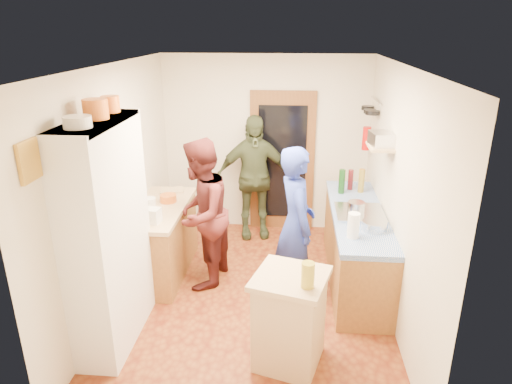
# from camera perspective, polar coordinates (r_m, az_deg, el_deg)

# --- Properties ---
(floor) EXTENTS (3.00, 4.00, 0.02)m
(floor) POSITION_cam_1_polar(r_m,az_deg,el_deg) (5.45, -0.29, -12.93)
(floor) COLOR brown
(floor) RESTS_ON ground
(ceiling) EXTENTS (3.00, 4.00, 0.02)m
(ceiling) POSITION_cam_1_polar(r_m,az_deg,el_deg) (4.58, -0.35, 15.68)
(ceiling) COLOR silver
(ceiling) RESTS_ON ground
(wall_back) EXTENTS (3.00, 0.02, 2.60)m
(wall_back) POSITION_cam_1_polar(r_m,az_deg,el_deg) (6.78, 1.21, 5.92)
(wall_back) COLOR beige
(wall_back) RESTS_ON ground
(wall_front) EXTENTS (3.00, 0.02, 2.60)m
(wall_front) POSITION_cam_1_polar(r_m,az_deg,el_deg) (3.07, -3.78, -12.85)
(wall_front) COLOR beige
(wall_front) RESTS_ON ground
(wall_left) EXTENTS (0.02, 4.00, 2.60)m
(wall_left) POSITION_cam_1_polar(r_m,az_deg,el_deg) (5.21, -17.08, 0.58)
(wall_left) COLOR beige
(wall_left) RESTS_ON ground
(wall_right) EXTENTS (0.02, 4.00, 2.60)m
(wall_right) POSITION_cam_1_polar(r_m,az_deg,el_deg) (4.97, 17.30, -0.41)
(wall_right) COLOR beige
(wall_right) RESTS_ON ground
(door_frame) EXTENTS (0.95, 0.06, 2.10)m
(door_frame) POSITION_cam_1_polar(r_m,az_deg,el_deg) (6.80, 3.28, 3.75)
(door_frame) COLOR brown
(door_frame) RESTS_ON ground
(door_glass) EXTENTS (0.70, 0.02, 1.70)m
(door_glass) POSITION_cam_1_polar(r_m,az_deg,el_deg) (6.76, 3.27, 3.66)
(door_glass) COLOR black
(door_glass) RESTS_ON door_frame
(hutch_body) EXTENTS (0.40, 1.20, 2.20)m
(hutch_body) POSITION_cam_1_polar(r_m,az_deg,el_deg) (4.53, -17.96, -5.27)
(hutch_body) COLOR white
(hutch_body) RESTS_ON ground
(hutch_top_shelf) EXTENTS (0.40, 1.14, 0.04)m
(hutch_top_shelf) POSITION_cam_1_polar(r_m,az_deg,el_deg) (4.20, -19.55, 8.18)
(hutch_top_shelf) COLOR white
(hutch_top_shelf) RESTS_ON hutch_body
(plate_stack) EXTENTS (0.22, 0.22, 0.09)m
(plate_stack) POSITION_cam_1_polar(r_m,az_deg,el_deg) (3.91, -21.43, 8.15)
(plate_stack) COLOR white
(plate_stack) RESTS_ON hutch_top_shelf
(orange_pot_a) EXTENTS (0.22, 0.22, 0.17)m
(orange_pot_a) POSITION_cam_1_polar(r_m,az_deg,el_deg) (4.23, -19.43, 9.75)
(orange_pot_a) COLOR orange
(orange_pot_a) RESTS_ON hutch_top_shelf
(orange_pot_b) EXTENTS (0.17, 0.17, 0.15)m
(orange_pot_b) POSITION_cam_1_polar(r_m,az_deg,el_deg) (4.53, -17.74, 10.43)
(orange_pot_b) COLOR orange
(orange_pot_b) RESTS_ON hutch_top_shelf
(left_counter_base) EXTENTS (0.60, 1.40, 0.85)m
(left_counter_base) POSITION_cam_1_polar(r_m,az_deg,el_deg) (5.84, -11.78, -6.12)
(left_counter_base) COLOR #9D672D
(left_counter_base) RESTS_ON ground
(left_counter_top) EXTENTS (0.64, 1.44, 0.05)m
(left_counter_top) POSITION_cam_1_polar(r_m,az_deg,el_deg) (5.66, -12.10, -2.03)
(left_counter_top) COLOR tan
(left_counter_top) RESTS_ON left_counter_base
(toaster) EXTENTS (0.24, 0.18, 0.17)m
(toaster) POSITION_cam_1_polar(r_m,az_deg,el_deg) (5.20, -13.08, -2.86)
(toaster) COLOR white
(toaster) RESTS_ON left_counter_top
(kettle) EXTENTS (0.18, 0.18, 0.17)m
(kettle) POSITION_cam_1_polar(r_m,az_deg,el_deg) (5.48, -13.17, -1.59)
(kettle) COLOR white
(kettle) RESTS_ON left_counter_top
(orange_bowl) EXTENTS (0.26, 0.26, 0.09)m
(orange_bowl) POSITION_cam_1_polar(r_m,az_deg,el_deg) (5.76, -10.91, -0.77)
(orange_bowl) COLOR orange
(orange_bowl) RESTS_ON left_counter_top
(chopping_board) EXTENTS (0.35, 0.29, 0.02)m
(chopping_board) POSITION_cam_1_polar(r_m,az_deg,el_deg) (6.13, -10.51, 0.22)
(chopping_board) COLOR tan
(chopping_board) RESTS_ON left_counter_top
(right_counter_base) EXTENTS (0.60, 2.20, 0.84)m
(right_counter_base) POSITION_cam_1_polar(r_m,az_deg,el_deg) (5.71, 12.33, -6.84)
(right_counter_base) COLOR #9D672D
(right_counter_base) RESTS_ON ground
(right_counter_top) EXTENTS (0.62, 2.22, 0.06)m
(right_counter_top) POSITION_cam_1_polar(r_m,az_deg,el_deg) (5.53, 12.67, -2.68)
(right_counter_top) COLOR #0437A0
(right_counter_top) RESTS_ON right_counter_base
(hob) EXTENTS (0.55, 0.58, 0.04)m
(hob) POSITION_cam_1_polar(r_m,az_deg,el_deg) (5.42, 12.83, -2.56)
(hob) COLOR silver
(hob) RESTS_ON right_counter_top
(pot_on_hob) EXTENTS (0.19, 0.19, 0.13)m
(pot_on_hob) POSITION_cam_1_polar(r_m,az_deg,el_deg) (5.36, 12.40, -1.84)
(pot_on_hob) COLOR silver
(pot_on_hob) RESTS_ON hob
(bottle_a) EXTENTS (0.09, 0.09, 0.32)m
(bottle_a) POSITION_cam_1_polar(r_m,az_deg,el_deg) (6.02, 10.67, 1.31)
(bottle_a) COLOR #143F14
(bottle_a) RESTS_ON right_counter_top
(bottle_b) EXTENTS (0.08, 0.08, 0.27)m
(bottle_b) POSITION_cam_1_polar(r_m,az_deg,el_deg) (6.18, 11.73, 1.52)
(bottle_b) COLOR #591419
(bottle_b) RESTS_ON right_counter_top
(bottle_c) EXTENTS (0.09, 0.09, 0.31)m
(bottle_c) POSITION_cam_1_polar(r_m,az_deg,el_deg) (6.11, 13.04, 1.39)
(bottle_c) COLOR olive
(bottle_c) RESTS_ON right_counter_top
(paper_towel) EXTENTS (0.15, 0.15, 0.27)m
(paper_towel) POSITION_cam_1_polar(r_m,az_deg,el_deg) (4.80, 12.08, -4.10)
(paper_towel) COLOR white
(paper_towel) RESTS_ON right_counter_top
(mixing_bowl) EXTENTS (0.29, 0.29, 0.10)m
(mixing_bowl) POSITION_cam_1_polar(r_m,az_deg,el_deg) (5.05, 14.58, -4.09)
(mixing_bowl) COLOR silver
(mixing_bowl) RESTS_ON right_counter_top
(island_base) EXTENTS (0.68, 0.68, 0.86)m
(island_base) POSITION_cam_1_polar(r_m,az_deg,el_deg) (4.32, 4.19, -15.90)
(island_base) COLOR tan
(island_base) RESTS_ON ground
(island_top) EXTENTS (0.77, 0.77, 0.05)m
(island_top) POSITION_cam_1_polar(r_m,az_deg,el_deg) (4.07, 4.36, -10.71)
(island_top) COLOR tan
(island_top) RESTS_ON island_base
(cutting_board) EXTENTS (0.41, 0.37, 0.02)m
(cutting_board) POSITION_cam_1_polar(r_m,az_deg,el_deg) (4.12, 3.89, -10.14)
(cutting_board) COLOR white
(cutting_board) RESTS_ON island_top
(oil_jar) EXTENTS (0.14, 0.14, 0.22)m
(oil_jar) POSITION_cam_1_polar(r_m,az_deg,el_deg) (3.86, 6.50, -10.27)
(oil_jar) COLOR #AD9E2D
(oil_jar) RESTS_ON island_top
(pan_rail) EXTENTS (0.02, 0.65, 0.02)m
(pan_rail) POSITION_cam_1_polar(r_m,az_deg,el_deg) (6.23, 14.74, 11.05)
(pan_rail) COLOR silver
(pan_rail) RESTS_ON wall_right
(pan_hang_a) EXTENTS (0.18, 0.18, 0.05)m
(pan_hang_a) POSITION_cam_1_polar(r_m,az_deg,el_deg) (6.07, 14.33, 9.61)
(pan_hang_a) COLOR black
(pan_hang_a) RESTS_ON pan_rail
(pan_hang_b) EXTENTS (0.16, 0.16, 0.05)m
(pan_hang_b) POSITION_cam_1_polar(r_m,az_deg,el_deg) (6.27, 14.04, 9.77)
(pan_hang_b) COLOR black
(pan_hang_b) RESTS_ON pan_rail
(pan_hang_c) EXTENTS (0.17, 0.17, 0.05)m
(pan_hang_c) POSITION_cam_1_polar(r_m,az_deg,el_deg) (6.46, 13.78, 10.18)
(pan_hang_c) COLOR black
(pan_hang_c) RESTS_ON pan_rail
(wall_shelf) EXTENTS (0.26, 0.42, 0.03)m
(wall_shelf) POSITION_cam_1_polar(r_m,az_deg,el_deg) (5.25, 15.28, 5.46)
(wall_shelf) COLOR tan
(wall_shelf) RESTS_ON wall_right
(radio) EXTENTS (0.26, 0.33, 0.15)m
(radio) POSITION_cam_1_polar(r_m,az_deg,el_deg) (5.23, 15.37, 6.41)
(radio) COLOR silver
(radio) RESTS_ON wall_shelf
(ext_bracket) EXTENTS (0.06, 0.10, 0.04)m
(ext_bracket) POSITION_cam_1_polar(r_m,az_deg,el_deg) (6.52, 14.12, 6.09)
(ext_bracket) COLOR black
(ext_bracket) RESTS_ON wall_right
(fire_extinguisher) EXTENTS (0.11, 0.11, 0.32)m
(fire_extinguisher) POSITION_cam_1_polar(r_m,az_deg,el_deg) (6.50, 13.63, 6.54)
(fire_extinguisher) COLOR red
(fire_extinguisher) RESTS_ON wall_right
(picture_frame) EXTENTS (0.03, 0.25, 0.30)m
(picture_frame) POSITION_cam_1_polar(r_m,az_deg,el_deg) (3.66, -26.52, 3.49)
(picture_frame) COLOR gold
(picture_frame) RESTS_ON wall_left
(person_hob) EXTENTS (0.58, 0.74, 1.77)m
(person_hob) POSITION_cam_1_polar(r_m,az_deg,el_deg) (5.09, 5.46, -4.08)
(person_hob) COLOR #26379D
(person_hob) RESTS_ON ground
(person_left) EXTENTS (0.80, 0.96, 1.79)m
(person_left) POSITION_cam_1_polar(r_m,az_deg,el_deg) (5.38, -6.44, -2.64)
(person_left) COLOR #4B1A19
(person_left) RESTS_ON ground
(person_back) EXTENTS (1.13, 0.64, 1.81)m
(person_back) POSITION_cam_1_polar(r_m,az_deg,el_deg) (6.56, -0.23, 1.85)
(person_back) COLOR #353E25
(person_back) RESTS_ON ground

